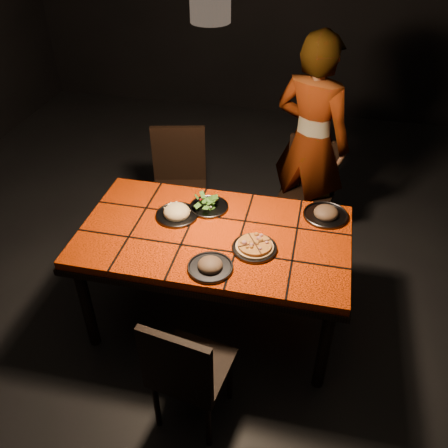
% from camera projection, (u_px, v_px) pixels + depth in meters
% --- Properties ---
extents(room_shell, '(6.04, 7.04, 3.08)m').
position_uv_depth(room_shell, '(212.00, 115.00, 2.36)').
color(room_shell, black).
rests_on(room_shell, ground).
extents(dining_table, '(1.62, 0.92, 0.75)m').
position_uv_depth(dining_table, '(214.00, 243.00, 2.86)').
color(dining_table, '#EE3E07').
rests_on(dining_table, ground).
extents(chair_near, '(0.43, 0.43, 0.83)m').
position_uv_depth(chair_near, '(185.00, 370.00, 2.38)').
color(chair_near, black).
rests_on(chair_near, ground).
extents(chair_far_left, '(0.50, 0.50, 0.92)m').
position_uv_depth(chair_far_left, '(179.00, 179.00, 3.71)').
color(chair_far_left, black).
rests_on(chair_far_left, ground).
extents(chair_far_right, '(0.47, 0.47, 0.87)m').
position_uv_depth(chair_far_right, '(307.00, 187.00, 3.67)').
color(chair_far_right, black).
rests_on(chair_far_right, ground).
extents(diner, '(0.71, 0.61, 1.66)m').
position_uv_depth(diner, '(311.00, 143.00, 3.55)').
color(diner, brown).
rests_on(diner, ground).
extents(pendant_lamp, '(0.18, 0.18, 1.06)m').
position_uv_depth(pendant_lamp, '(210.00, 3.00, 2.05)').
color(pendant_lamp, black).
rests_on(pendant_lamp, room_shell).
extents(plate_pizza, '(0.30, 0.30, 0.04)m').
position_uv_depth(plate_pizza, '(255.00, 247.00, 2.68)').
color(plate_pizza, '#3A3A3F').
rests_on(plate_pizza, dining_table).
extents(plate_pasta, '(0.27, 0.27, 0.09)m').
position_uv_depth(plate_pasta, '(177.00, 213.00, 2.93)').
color(plate_pasta, '#3A3A3F').
rests_on(plate_pasta, dining_table).
extents(plate_salad, '(0.25, 0.25, 0.07)m').
position_uv_depth(plate_salad, '(209.00, 205.00, 3.00)').
color(plate_salad, '#3A3A3F').
rests_on(plate_salad, dining_table).
extents(plate_mushroom_a, '(0.25, 0.25, 0.08)m').
position_uv_depth(plate_mushroom_a, '(210.00, 266.00, 2.55)').
color(plate_mushroom_a, '#3A3A3F').
rests_on(plate_mushroom_a, dining_table).
extents(plate_mushroom_b, '(0.28, 0.28, 0.09)m').
position_uv_depth(plate_mushroom_b, '(326.00, 213.00, 2.93)').
color(plate_mushroom_b, '#3A3A3F').
rests_on(plate_mushroom_b, dining_table).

